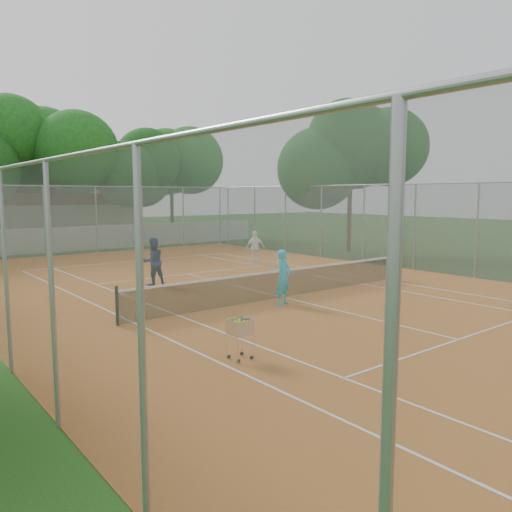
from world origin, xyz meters
TOP-DOWN VIEW (x-y plane):
  - ground at (0.00, 0.00)m, footprint 120.00×120.00m
  - court_pad at (0.00, 0.00)m, footprint 18.00×34.00m
  - court_lines at (0.00, 0.00)m, footprint 10.98×23.78m
  - tennis_net at (0.00, 0.00)m, footprint 11.88×0.10m
  - perimeter_fence at (0.00, 0.00)m, footprint 18.00×34.00m
  - boundary_wall at (0.00, 19.00)m, footprint 26.00×0.30m
  - clubhouse at (-2.00, 29.00)m, footprint 16.40×9.00m
  - tropical_trees at (0.00, 22.00)m, footprint 29.00×19.00m
  - player_near at (-0.73, -0.83)m, footprint 0.73×0.58m
  - player_far_left at (-2.41, 4.87)m, footprint 0.92×0.73m
  - player_far_right at (4.19, 6.84)m, footprint 1.08×0.69m
  - ball_hopper at (-5.02, -4.28)m, footprint 0.60×0.60m

SIDE VIEW (x-z plane):
  - ground at x=0.00m, z-range 0.00..0.00m
  - court_pad at x=0.00m, z-range 0.00..0.02m
  - court_lines at x=0.00m, z-range 0.02..0.03m
  - ball_hopper at x=-5.02m, z-range 0.02..0.98m
  - tennis_net at x=0.00m, z-range 0.02..1.00m
  - boundary_wall at x=0.00m, z-range 0.00..1.50m
  - player_far_right at x=4.19m, z-range 0.02..1.73m
  - player_near at x=-0.73m, z-range 0.02..1.78m
  - player_far_left at x=-2.41m, z-range 0.02..1.86m
  - perimeter_fence at x=0.00m, z-range 0.00..4.00m
  - clubhouse at x=-2.00m, z-range 0.00..4.40m
  - tropical_trees at x=0.00m, z-range 0.00..10.00m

